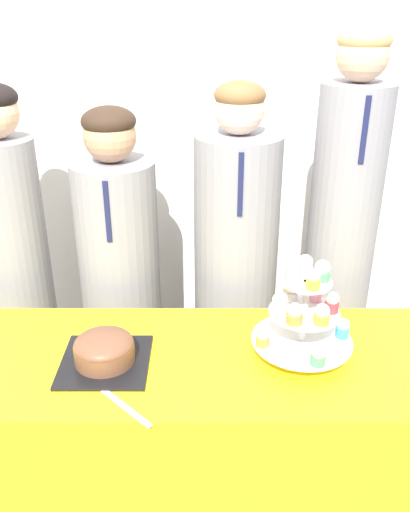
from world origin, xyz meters
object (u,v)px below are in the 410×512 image
at_px(student_0, 22,281).
at_px(student_3, 339,263).
at_px(round_cake, 105,350).
at_px(cupcake_stand, 305,310).
at_px(student_1, 123,295).
at_px(cake_knife, 106,391).
at_px(student_2, 236,287).

distance_m(student_0, student_3, 1.25).
bearing_deg(round_cake, cupcake_stand, 4.50).
relative_size(round_cake, student_3, 0.16).
relative_size(round_cake, student_1, 0.18).
bearing_deg(cupcake_stand, cake_knife, -162.80).
distance_m(student_1, student_2, 0.45).
height_order(cupcake_stand, student_0, student_0).
distance_m(cake_knife, student_3, 1.06).
bearing_deg(student_0, cake_knife, -57.37).
bearing_deg(cupcake_stand, student_2, 107.63).
xyz_separation_m(cake_knife, cupcake_stand, (0.56, 0.17, 0.15)).
xyz_separation_m(round_cake, student_3, (0.81, 0.58, -0.00)).
xyz_separation_m(student_1, student_2, (0.45, 0.00, 0.03)).
bearing_deg(student_3, student_2, 180.00).
distance_m(cake_knife, cupcake_stand, 0.61).
relative_size(cupcake_stand, student_0, 0.21).
distance_m(round_cake, student_2, 0.72).
distance_m(student_0, student_1, 0.40).
distance_m(cupcake_stand, student_0, 1.16).
relative_size(cake_knife, student_0, 0.15).
bearing_deg(student_2, student_3, -0.00).
bearing_deg(student_0, round_cake, -53.22).
xyz_separation_m(cake_knife, student_3, (0.79, 0.71, 0.04)).
height_order(cake_knife, student_2, student_2).
bearing_deg(student_1, student_0, -180.00).
bearing_deg(cake_knife, round_cake, 143.49).
bearing_deg(round_cake, student_3, 35.71).
xyz_separation_m(cake_knife, student_2, (0.39, 0.71, -0.07)).
bearing_deg(student_1, cupcake_stand, -40.81).
xyz_separation_m(student_0, student_1, (0.40, 0.00, -0.06)).
bearing_deg(student_2, round_cake, -125.24).
distance_m(student_2, student_3, 0.41).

